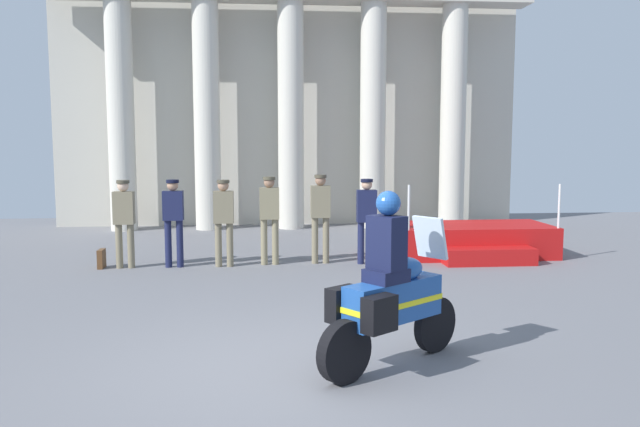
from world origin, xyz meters
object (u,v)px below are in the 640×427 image
at_px(officer_in_row_1, 173,216).
at_px(briefcase_on_ground, 102,259).
at_px(officer_in_row_4, 320,211).
at_px(officer_in_row_0, 124,217).
at_px(motorcycle_with_rider, 389,295).
at_px(officer_in_row_2, 224,216).
at_px(officer_in_row_5, 367,214).
at_px(officer_in_row_3, 269,213).
at_px(reviewing_stand, 473,241).

xyz_separation_m(officer_in_row_1, briefcase_on_ground, (-1.38, 0.04, -0.82)).
bearing_deg(officer_in_row_4, briefcase_on_ground, 1.92).
xyz_separation_m(officer_in_row_0, motorcycle_with_rider, (3.94, -5.81, -0.20)).
bearing_deg(officer_in_row_0, officer_in_row_2, 179.65).
xyz_separation_m(officer_in_row_5, motorcycle_with_rider, (-0.72, -5.82, -0.19)).
bearing_deg(officer_in_row_4, officer_in_row_5, 172.15).
bearing_deg(officer_in_row_5, officer_in_row_1, 0.62).
relative_size(officer_in_row_0, motorcycle_with_rider, 0.89).
bearing_deg(officer_in_row_0, officer_in_row_3, -177.43).
bearing_deg(motorcycle_with_rider, officer_in_row_2, 72.94).
distance_m(officer_in_row_4, officer_in_row_5, 0.91).
bearing_deg(officer_in_row_2, officer_in_row_0, -0.35).
distance_m(motorcycle_with_rider, briefcase_on_ground, 7.34).
distance_m(officer_in_row_0, briefcase_on_ground, 0.93).
bearing_deg(officer_in_row_1, officer_in_row_3, -176.54).
bearing_deg(officer_in_row_4, officer_in_row_1, 3.32).
bearing_deg(officer_in_row_1, officer_in_row_5, -179.38).
distance_m(officer_in_row_0, motorcycle_with_rider, 7.02).
distance_m(reviewing_stand, officer_in_row_3, 4.40).
height_order(officer_in_row_0, officer_in_row_5, officer_in_row_0).
bearing_deg(motorcycle_with_rider, reviewing_stand, 27.65).
bearing_deg(officer_in_row_3, officer_in_row_1, 3.46).
xyz_separation_m(officer_in_row_1, officer_in_row_4, (2.84, 0.14, 0.04)).
relative_size(officer_in_row_4, motorcycle_with_rider, 0.93).
height_order(officer_in_row_3, officer_in_row_4, officer_in_row_4).
distance_m(officer_in_row_0, officer_in_row_4, 3.76).
distance_m(officer_in_row_1, officer_in_row_4, 2.84).
distance_m(officer_in_row_0, officer_in_row_1, 0.92).
relative_size(officer_in_row_0, officer_in_row_4, 0.96).
height_order(reviewing_stand, officer_in_row_4, officer_in_row_4).
xyz_separation_m(reviewing_stand, officer_in_row_3, (-4.30, -0.58, 0.71)).
distance_m(officer_in_row_0, officer_in_row_5, 4.66).
bearing_deg(officer_in_row_3, officer_in_row_4, -176.94).
distance_m(officer_in_row_5, briefcase_on_ground, 5.18).
bearing_deg(officer_in_row_5, officer_in_row_0, 0.65).
height_order(reviewing_stand, officer_in_row_5, officer_in_row_5).
relative_size(officer_in_row_1, motorcycle_with_rider, 0.89).
xyz_separation_m(reviewing_stand, officer_in_row_1, (-6.13, -0.68, 0.68)).
relative_size(officer_in_row_4, officer_in_row_5, 1.05).
height_order(officer_in_row_1, officer_in_row_2, officer_in_row_1).
bearing_deg(reviewing_stand, officer_in_row_1, -173.70).
height_order(reviewing_stand, officer_in_row_2, officer_in_row_2).
distance_m(officer_in_row_1, officer_in_row_5, 3.74).
height_order(officer_in_row_0, officer_in_row_1, officer_in_row_1).
relative_size(reviewing_stand, officer_in_row_5, 1.94).
height_order(officer_in_row_2, officer_in_row_5, same).
height_order(officer_in_row_2, officer_in_row_3, officer_in_row_3).
height_order(reviewing_stand, motorcycle_with_rider, motorcycle_with_rider).
distance_m(officer_in_row_2, officer_in_row_4, 1.89).
relative_size(reviewing_stand, officer_in_row_0, 1.94).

